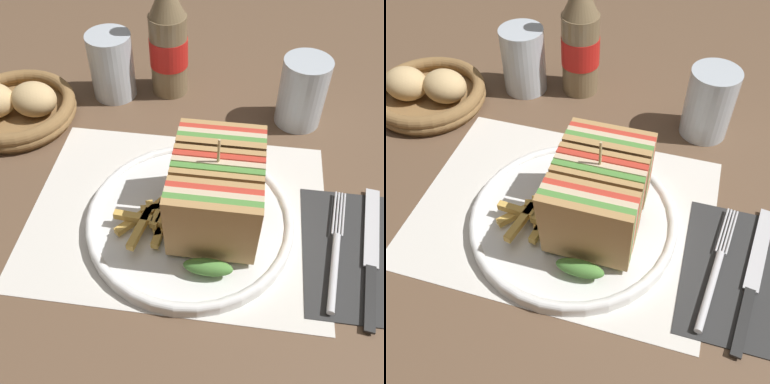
% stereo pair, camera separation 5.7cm
% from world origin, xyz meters
% --- Properties ---
extents(ground_plane, '(4.00, 4.00, 0.00)m').
position_xyz_m(ground_plane, '(0.00, 0.00, 0.00)').
color(ground_plane, brown).
extents(placemat, '(0.39, 0.30, 0.00)m').
position_xyz_m(placemat, '(-0.04, -0.01, 0.00)').
color(placemat, silver).
rests_on(placemat, ground_plane).
extents(plate_main, '(0.27, 0.27, 0.02)m').
position_xyz_m(plate_main, '(-0.02, -0.02, 0.01)').
color(plate_main, white).
rests_on(plate_main, ground_plane).
extents(club_sandwich, '(0.10, 0.17, 0.14)m').
position_xyz_m(club_sandwich, '(0.01, -0.03, 0.07)').
color(club_sandwich, tan).
rests_on(club_sandwich, plate_main).
extents(fries_pile, '(0.08, 0.11, 0.02)m').
position_xyz_m(fries_pile, '(-0.06, -0.04, 0.03)').
color(fries_pile, gold).
rests_on(fries_pile, plate_main).
extents(napkin, '(0.12, 0.19, 0.00)m').
position_xyz_m(napkin, '(0.19, -0.04, 0.00)').
color(napkin, '#2D2D2D').
rests_on(napkin, ground_plane).
extents(fork, '(0.04, 0.18, 0.01)m').
position_xyz_m(fork, '(0.16, -0.06, 0.01)').
color(fork, silver).
rests_on(fork, napkin).
extents(knife, '(0.04, 0.21, 0.00)m').
position_xyz_m(knife, '(0.21, -0.04, 0.01)').
color(knife, black).
rests_on(knife, napkin).
extents(coke_bottle_near, '(0.06, 0.06, 0.22)m').
position_xyz_m(coke_bottle_near, '(-0.09, 0.26, 0.09)').
color(coke_bottle_near, '#7A6647').
rests_on(coke_bottle_near, ground_plane).
extents(glass_near, '(0.07, 0.07, 0.11)m').
position_xyz_m(glass_near, '(0.12, 0.21, 0.05)').
color(glass_near, silver).
rests_on(glass_near, ground_plane).
extents(glass_far, '(0.07, 0.07, 0.11)m').
position_xyz_m(glass_far, '(-0.19, 0.24, 0.05)').
color(glass_far, silver).
rests_on(glass_far, ground_plane).
extents(bread_basket, '(0.19, 0.19, 0.06)m').
position_xyz_m(bread_basket, '(-0.32, 0.15, 0.02)').
color(bread_basket, olive).
rests_on(bread_basket, ground_plane).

